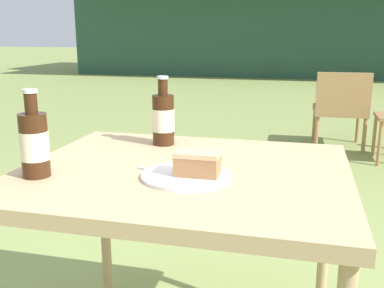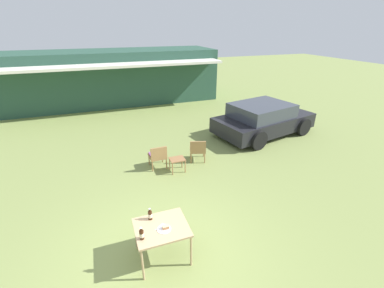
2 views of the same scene
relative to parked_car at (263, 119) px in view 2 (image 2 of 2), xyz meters
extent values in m
plane|color=olive|center=(-5.29, -4.62, -0.63)|extent=(60.00, 60.00, 0.00)
cube|color=#284C3D|center=(-5.25, 7.16, 0.78)|extent=(11.52, 3.32, 2.81)
cube|color=silver|center=(-5.25, 4.90, 1.67)|extent=(10.94, 1.20, 0.12)
cube|color=black|center=(0.06, 0.01, -0.15)|extent=(4.32, 2.69, 0.57)
cube|color=#383D47|center=(-0.14, -0.03, 0.39)|extent=(2.52, 2.17, 0.51)
cylinder|color=black|center=(1.07, 1.23, -0.28)|extent=(0.72, 0.34, 0.69)
cylinder|color=black|center=(1.48, -0.68, -0.28)|extent=(0.72, 0.34, 0.69)
cylinder|color=black|center=(-1.36, 0.71, -0.28)|extent=(0.72, 0.34, 0.69)
cylinder|color=black|center=(-0.95, -1.20, -0.28)|extent=(0.72, 0.34, 0.69)
cylinder|color=#9E7547|center=(-4.39, -0.97, -0.46)|extent=(0.04, 0.04, 0.34)
cylinder|color=#9E7547|center=(-4.83, -0.98, -0.46)|extent=(0.04, 0.04, 0.34)
cylinder|color=#9E7547|center=(-4.37, -1.42, -0.46)|extent=(0.04, 0.04, 0.34)
cylinder|color=#9E7547|center=(-4.81, -1.43, -0.46)|extent=(0.04, 0.04, 0.34)
cube|color=#9E7547|center=(-4.60, -1.20, -0.26)|extent=(0.51, 0.52, 0.06)
cube|color=#9E7547|center=(-4.59, -1.43, -0.04)|extent=(0.50, 0.06, 0.36)
cube|color=#995193|center=(-4.60, -1.20, -0.20)|extent=(0.46, 0.44, 0.05)
cylinder|color=#9E7547|center=(-2.99, -1.05, -0.46)|extent=(0.04, 0.04, 0.34)
cylinder|color=#9E7547|center=(-3.40, -0.92, -0.46)|extent=(0.04, 0.04, 0.34)
cylinder|color=#9E7547|center=(-3.13, -1.48, -0.46)|extent=(0.04, 0.04, 0.34)
cylinder|color=#9E7547|center=(-3.54, -1.34, -0.46)|extent=(0.04, 0.04, 0.34)
cube|color=#9E7547|center=(-3.26, -1.20, -0.26)|extent=(0.63, 0.64, 0.06)
cube|color=#9E7547|center=(-3.34, -1.42, -0.04)|extent=(0.49, 0.20, 0.36)
cube|color=#996B42|center=(-4.10, -1.66, -0.22)|extent=(0.44, 0.37, 0.03)
cylinder|color=#996B42|center=(-4.30, -1.82, -0.43)|extent=(0.03, 0.03, 0.39)
cylinder|color=#996B42|center=(-3.90, -1.82, -0.43)|extent=(0.03, 0.03, 0.39)
cylinder|color=#996B42|center=(-4.30, -1.51, -0.43)|extent=(0.03, 0.03, 0.39)
cylinder|color=#996B42|center=(-3.90, -1.51, -0.43)|extent=(0.03, 0.03, 0.39)
cube|color=tan|center=(-5.29, -4.62, 0.09)|extent=(0.95, 0.81, 0.04)
cylinder|color=tan|center=(-5.73, -4.99, -0.28)|extent=(0.04, 0.04, 0.70)
cylinder|color=tan|center=(-4.86, -4.99, -0.28)|extent=(0.04, 0.04, 0.70)
cylinder|color=tan|center=(-5.73, -4.26, -0.28)|extent=(0.04, 0.04, 0.70)
cylinder|color=tan|center=(-4.86, -4.26, -0.28)|extent=(0.04, 0.04, 0.70)
cylinder|color=white|center=(-5.26, -4.70, 0.12)|extent=(0.25, 0.25, 0.01)
cube|color=#9E6B42|center=(-5.23, -4.70, 0.15)|extent=(0.12, 0.07, 0.05)
cube|color=tan|center=(-5.23, -4.70, 0.18)|extent=(0.12, 0.08, 0.01)
cylinder|color=#381E0F|center=(-5.44, -4.36, 0.20)|extent=(0.08, 0.08, 0.18)
cylinder|color=#381E0F|center=(-5.44, -4.36, 0.32)|extent=(0.03, 0.03, 0.06)
cylinder|color=silver|center=(-5.44, -4.36, 0.35)|extent=(0.04, 0.04, 0.01)
cylinder|color=beige|center=(-5.44, -4.36, 0.20)|extent=(0.08, 0.08, 0.08)
cylinder|color=#381E0F|center=(-5.67, -4.79, 0.20)|extent=(0.08, 0.08, 0.18)
cylinder|color=#381E0F|center=(-5.67, -4.79, 0.32)|extent=(0.03, 0.03, 0.06)
cylinder|color=silver|center=(-5.67, -4.79, 0.35)|extent=(0.04, 0.04, 0.01)
cylinder|color=beige|center=(-5.67, -4.79, 0.20)|extent=(0.08, 0.08, 0.08)
cube|color=silver|center=(-5.34, -4.69, 0.12)|extent=(0.17, 0.07, 0.01)
cylinder|color=silver|center=(-5.26, -4.56, 0.12)|extent=(0.03, 0.03, 0.01)
camera|label=1|loc=(-4.96, -5.84, 0.51)|focal=42.00mm
camera|label=2|loc=(-5.99, -8.16, 3.42)|focal=24.00mm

